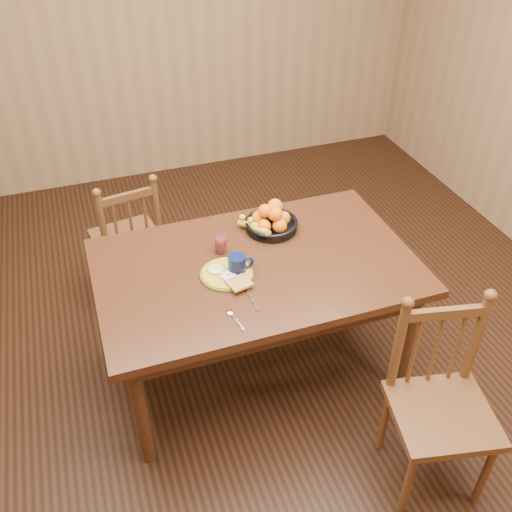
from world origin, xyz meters
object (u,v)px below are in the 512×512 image
object	(u,v)px
dining_table	(256,277)
chair_near	(440,404)
breakfast_plate	(227,274)
coffee_mug	(238,264)
chair_far	(128,239)
fruit_bowl	(271,221)

from	to	relation	value
dining_table	chair_near	world-z (taller)	chair_near
dining_table	breakfast_plate	xyz separation A→B (m)	(-0.16, -0.04, 0.10)
dining_table	breakfast_plate	distance (m)	0.19
chair_near	coffee_mug	distance (m)	1.12
chair_far	coffee_mug	distance (m)	1.09
chair_far	fruit_bowl	xyz separation A→B (m)	(0.72, -0.62, 0.37)
chair_far	fruit_bowl	bearing A→B (deg)	129.76
chair_near	dining_table	bearing A→B (deg)	134.20
dining_table	chair_near	size ratio (longest dim) A/B	1.67
dining_table	breakfast_plate	bearing A→B (deg)	-164.97
dining_table	coffee_mug	xyz separation A→B (m)	(-0.11, -0.04, 0.14)
chair_near	breakfast_plate	distance (m)	1.14
breakfast_plate	chair_near	bearing A→B (deg)	-49.15
dining_table	fruit_bowl	distance (m)	0.35
breakfast_plate	fruit_bowl	distance (m)	0.46
breakfast_plate	coffee_mug	distance (m)	0.07
chair_far	coffee_mug	bearing A→B (deg)	105.89
fruit_bowl	coffee_mug	bearing A→B (deg)	-133.14
chair_near	fruit_bowl	bearing A→B (deg)	120.24
coffee_mug	dining_table	bearing A→B (deg)	18.59
chair_far	chair_near	bearing A→B (deg)	112.59
chair_far	breakfast_plate	bearing A→B (deg)	102.84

